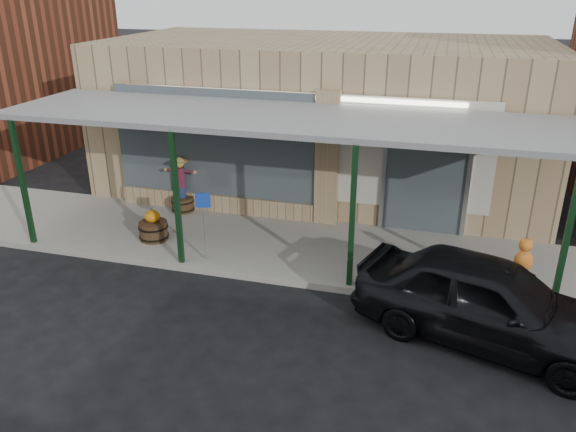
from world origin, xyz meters
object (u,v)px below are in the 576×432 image
(barrel_scarecrow, at_px, (182,193))
(parked_sedan, at_px, (487,301))
(handicap_sign, at_px, (204,218))
(barrel_pumpkin, at_px, (153,228))

(barrel_scarecrow, distance_m, parked_sedan, 8.15)
(barrel_scarecrow, relative_size, handicap_sign, 0.97)
(barrel_pumpkin, height_order, parked_sedan, parked_sedan)
(handicap_sign, xyz_separation_m, parked_sedan, (5.62, -1.23, -0.37))
(barrel_scarecrow, relative_size, barrel_pumpkin, 1.82)
(parked_sedan, bearing_deg, handicap_sign, 94.81)
(barrel_scarecrow, distance_m, handicap_sign, 2.97)
(barrel_pumpkin, bearing_deg, barrel_scarecrow, 93.47)
(barrel_scarecrow, xyz_separation_m, handicap_sign, (1.68, -2.40, 0.48))
(barrel_pumpkin, relative_size, parked_sedan, 0.17)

